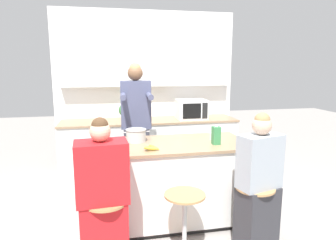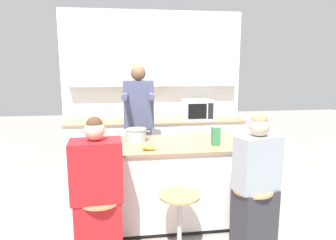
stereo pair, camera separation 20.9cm
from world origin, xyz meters
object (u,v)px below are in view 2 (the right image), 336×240
at_px(fruit_bowl, 104,137).
at_px(bar_stool_rightmost, 251,216).
at_px(person_cooking, 139,131).
at_px(cooking_pot, 136,135).
at_px(person_seated_near, 256,191).
at_px(microwave, 197,110).
at_px(coffee_cup_near, 214,137).
at_px(juice_carton, 216,136).
at_px(kitchen_island, 169,182).
at_px(person_wrapped_blanket, 98,197).
at_px(bar_stool_leftmost, 101,228).
at_px(potted_plant, 132,111).
at_px(bar_stool_center, 179,222).
at_px(banana_bunch, 149,147).

bearing_deg(fruit_bowl, bar_stool_rightmost, -32.44).
relative_size(person_cooking, cooking_pot, 5.68).
bearing_deg(person_seated_near, bar_stool_rightmost, 138.32).
distance_m(bar_stool_rightmost, microwave, 2.33).
distance_m(coffee_cup_near, juice_carton, 0.23).
relative_size(kitchen_island, juice_carton, 8.28).
xyz_separation_m(person_wrapped_blanket, person_seated_near, (1.48, -0.00, -0.03)).
height_order(fruit_bowl, microwave, microwave).
height_order(bar_stool_rightmost, fruit_bowl, fruit_bowl).
bearing_deg(juice_carton, microwave, 83.38).
xyz_separation_m(bar_stool_leftmost, potted_plant, (0.33, 2.28, 0.73)).
bearing_deg(person_cooking, person_seated_near, -50.45).
relative_size(person_seated_near, juice_carton, 6.32).
xyz_separation_m(coffee_cup_near, potted_plant, (-0.93, 1.51, 0.11)).
bearing_deg(bar_stool_center, bar_stool_rightmost, 1.69).
bearing_deg(coffee_cup_near, kitchen_island, -172.48).
distance_m(person_wrapped_blanket, coffee_cup_near, 1.52).
distance_m(bar_stool_center, person_seated_near, 0.79).
distance_m(bar_stool_center, person_wrapped_blanket, 0.79).
xyz_separation_m(person_cooking, juice_carton, (0.80, -0.88, 0.12)).
xyz_separation_m(person_wrapped_blanket, fruit_bowl, (-0.00, 0.94, 0.33)).
distance_m(bar_stool_center, fruit_bowl, 1.35).
distance_m(person_cooking, coffee_cup_near, 1.07).
distance_m(banana_bunch, juice_carton, 0.75).
bearing_deg(bar_stool_rightmost, kitchen_island, 136.65).
xyz_separation_m(cooking_pot, coffee_cup_near, (0.90, -0.08, -0.03)).
bearing_deg(juice_carton, cooking_pot, 160.74).
bearing_deg(cooking_pot, microwave, 52.91).
bearing_deg(coffee_cup_near, banana_bunch, -157.97).
bearing_deg(bar_stool_leftmost, coffee_cup_near, 31.28).
bearing_deg(person_wrapped_blanket, microwave, 53.37).
relative_size(person_seated_near, cooking_pot, 4.23).
distance_m(bar_stool_center, bar_stool_rightmost, 0.71).
xyz_separation_m(bar_stool_center, potted_plant, (-0.39, 2.28, 0.73)).
bearing_deg(potted_plant, bar_stool_center, -80.37).
bearing_deg(kitchen_island, bar_stool_leftmost, -135.88).
height_order(kitchen_island, juice_carton, juice_carton).
distance_m(juice_carton, potted_plant, 1.95).
distance_m(coffee_cup_near, potted_plant, 1.78).
bearing_deg(juice_carton, fruit_bowl, 162.13).
bearing_deg(fruit_bowl, bar_stool_leftmost, -88.58).
relative_size(person_wrapped_blanket, person_seated_near, 1.00).
relative_size(cooking_pot, microwave, 0.67).
xyz_separation_m(banana_bunch, potted_plant, (-0.14, 1.83, 0.12)).
distance_m(bar_stool_rightmost, banana_bunch, 1.22).
bearing_deg(coffee_cup_near, fruit_bowl, 172.15).
bearing_deg(bar_stool_center, microwave, 72.82).
xyz_separation_m(person_cooking, banana_bunch, (0.06, -0.98, 0.04)).
relative_size(kitchen_island, bar_stool_leftmost, 2.85).
height_order(bar_stool_leftmost, coffee_cup_near, coffee_cup_near).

